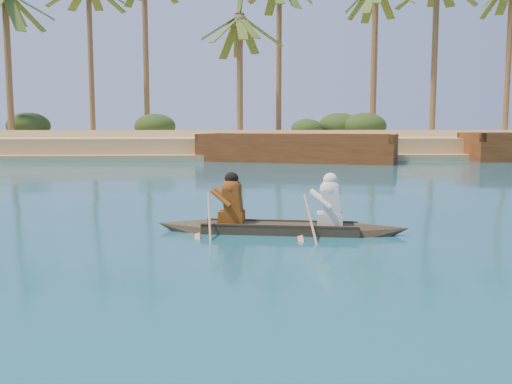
{
  "coord_description": "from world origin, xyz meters",
  "views": [
    {
      "loc": [
        -0.07,
        -11.08,
        2.12
      ],
      "look_at": [
        0.54,
        0.85,
        0.71
      ],
      "focal_mm": 40.0,
      "sensor_mm": 36.0,
      "label": 1
    }
  ],
  "objects": [
    {
      "name": "ground",
      "position": [
        0.0,
        0.0,
        0.0
      ],
      "size": [
        160.0,
        160.0,
        0.0
      ],
      "primitive_type": "plane",
      "color": "navy",
      "rests_on": "ground"
    },
    {
      "name": "sandy_embankment",
      "position": [
        0.0,
        46.89,
        0.53
      ],
      "size": [
        150.0,
        51.0,
        1.5
      ],
      "color": "tan",
      "rests_on": "ground"
    },
    {
      "name": "shrub_cluster",
      "position": [
        0.0,
        31.5,
        1.2
      ],
      "size": [
        100.0,
        6.0,
        2.4
      ],
      "primitive_type": null,
      "color": "#263E16",
      "rests_on": "ground"
    },
    {
      "name": "canoe",
      "position": [
        0.97,
        -0.07,
        0.26
      ],
      "size": [
        5.02,
        1.52,
        1.37
      ],
      "rotation": [
        0.0,
        0.0,
        -0.18
      ],
      "color": "#3D3421",
      "rests_on": "ground"
    },
    {
      "name": "palm_grove",
      "position": [
        0.0,
        35.0,
        8.0
      ],
      "size": [
        110.0,
        14.0,
        16.0
      ],
      "primitive_type": null,
      "color": "#3D5F21",
      "rests_on": "ground"
    },
    {
      "name": "barge_mid",
      "position": [
        4.02,
        22.0,
        0.66
      ],
      "size": [
        11.87,
        7.44,
        1.88
      ],
      "rotation": [
        0.0,
        0.0,
        -0.35
      ],
      "color": "brown",
      "rests_on": "ground"
    }
  ]
}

